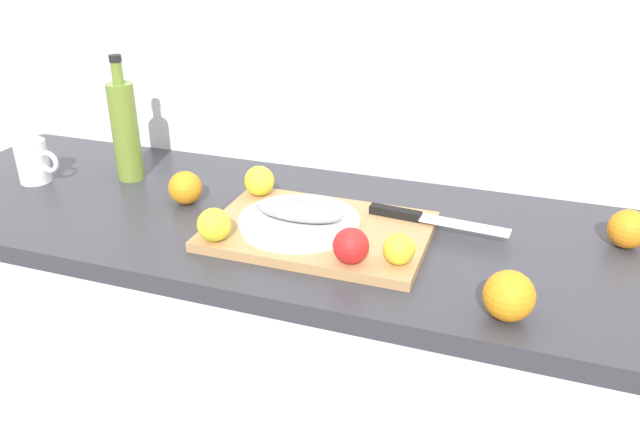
% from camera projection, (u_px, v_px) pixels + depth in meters
% --- Properties ---
extents(back_wall, '(3.20, 0.05, 2.50)m').
position_uv_depth(back_wall, '(373.00, 30.00, 1.45)').
color(back_wall, white).
rests_on(back_wall, ground_plane).
extents(kitchen_counter, '(2.00, 0.60, 0.90)m').
position_uv_depth(kitchen_counter, '(326.00, 391.00, 1.52)').
color(kitchen_counter, white).
rests_on(kitchen_counter, ground_plane).
extents(cutting_board, '(0.44, 0.30, 0.02)m').
position_uv_depth(cutting_board, '(320.00, 231.00, 1.27)').
color(cutting_board, tan).
rests_on(cutting_board, kitchen_counter).
extents(white_plate, '(0.25, 0.25, 0.01)m').
position_uv_depth(white_plate, '(299.00, 222.00, 1.27)').
color(white_plate, white).
rests_on(white_plate, cutting_board).
extents(fish_fillet, '(0.19, 0.08, 0.04)m').
position_uv_depth(fish_fillet, '(299.00, 210.00, 1.26)').
color(fish_fillet, gray).
rests_on(fish_fillet, white_plate).
extents(chef_knife, '(0.29, 0.05, 0.02)m').
position_uv_depth(chef_knife, '(420.00, 217.00, 1.29)').
color(chef_knife, silver).
rests_on(chef_knife, cutting_board).
extents(lemon_0, '(0.06, 0.06, 0.06)m').
position_uv_depth(lemon_0, '(399.00, 249.00, 1.13)').
color(lemon_0, yellow).
rests_on(lemon_0, cutting_board).
extents(lemon_1, '(0.07, 0.07, 0.07)m').
position_uv_depth(lemon_1, '(214.00, 225.00, 1.20)').
color(lemon_1, yellow).
rests_on(lemon_1, cutting_board).
extents(lemon_2, '(0.07, 0.07, 0.07)m').
position_uv_depth(lemon_2, '(259.00, 181.00, 1.40)').
color(lemon_2, yellow).
rests_on(lemon_2, cutting_board).
extents(tomato_0, '(0.07, 0.07, 0.07)m').
position_uv_depth(tomato_0, '(351.00, 246.00, 1.13)').
color(tomato_0, red).
rests_on(tomato_0, cutting_board).
extents(olive_oil_bottle, '(0.06, 0.06, 0.30)m').
position_uv_depth(olive_oil_bottle, '(125.00, 130.00, 1.50)').
color(olive_oil_bottle, olive).
rests_on(olive_oil_bottle, kitchen_counter).
extents(coffee_mug_0, '(0.11, 0.07, 0.10)m').
position_uv_depth(coffee_mug_0, '(34.00, 161.00, 1.52)').
color(coffee_mug_0, white).
rests_on(coffee_mug_0, kitchen_counter).
extents(orange_0, '(0.08, 0.08, 0.08)m').
position_uv_depth(orange_0, '(184.00, 188.00, 1.40)').
color(orange_0, orange).
rests_on(orange_0, kitchen_counter).
extents(orange_2, '(0.08, 0.08, 0.08)m').
position_uv_depth(orange_2, '(509.00, 296.00, 1.00)').
color(orange_2, orange).
rests_on(orange_2, kitchen_counter).
extents(orange_3, '(0.08, 0.08, 0.08)m').
position_uv_depth(orange_3, '(628.00, 229.00, 1.22)').
color(orange_3, orange).
rests_on(orange_3, kitchen_counter).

